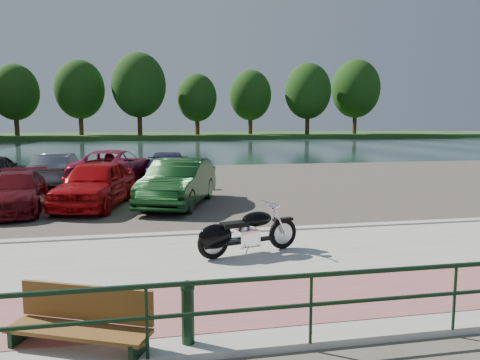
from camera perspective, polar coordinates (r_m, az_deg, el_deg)
name	(u,v)px	position (r m, az deg, el deg)	size (l,w,h in m)	color
ground	(245,259)	(9.90, 0.61, -9.58)	(200.00, 200.00, 0.00)	#595447
promenade	(256,271)	(8.95, 1.94, -11.08)	(60.00, 6.00, 0.10)	#A4A29A
pink_path	(278,298)	(7.57, 4.61, -14.17)	(60.00, 2.00, 0.01)	#905153
kerb	(229,233)	(11.77, -1.40, -6.48)	(60.00, 0.30, 0.14)	#A4A29A
parking_lot	(194,186)	(20.56, -5.68, -0.72)	(60.00, 18.00, 0.04)	#3C3930
river	(166,148)	(49.39, -8.95, 3.86)	(120.00, 40.00, 0.00)	#1B302E
far_bank	(159,136)	(81.33, -9.88, 5.36)	(120.00, 24.00, 0.60)	#2A491A
railing	(311,290)	(5.99, 8.68, -13.15)	(24.04, 0.05, 0.90)	black
bollards	(174,310)	(6.04, -8.02, -15.46)	(10.68, 0.18, 0.81)	black
far_trees	(187,91)	(75.47, -6.51, 10.74)	(70.25, 10.68, 12.52)	#3A2915
motorcycle	(240,233)	(9.68, -0.02, -6.51)	(2.28, 0.99, 1.05)	black
park_bench	(82,319)	(6.33, -18.72, -15.80)	(1.83, 1.15, 0.72)	brown
car_3	(15,192)	(16.17, -25.71, -1.32)	(1.72, 4.24, 1.23)	#5F0D13
car_4	(96,184)	(16.04, -17.20, -0.42)	(1.82, 4.53, 1.54)	#B60C0F
car_5	(178,182)	(15.75, -7.53, -0.29)	(1.63, 4.69, 1.54)	#0E3413
car_9	(58,169)	(22.16, -21.32, 1.26)	(1.48, 4.24, 1.40)	#575F68
car_10	(113,167)	(21.59, -15.20, 1.55)	(2.56, 5.54, 1.54)	maroon
car_11	(168,166)	(22.04, -8.82, 1.64)	(1.95, 4.81, 1.39)	#2A274B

